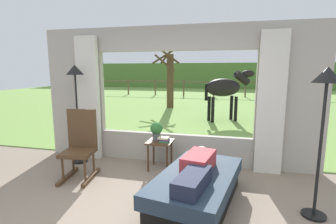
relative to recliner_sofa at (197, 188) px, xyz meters
name	(u,v)px	position (x,y,z in m)	size (l,w,h in m)	color
back_wall_with_window	(174,98)	(-0.64, 1.47, 1.03)	(5.20, 0.12, 2.55)	#ADA599
curtain_panel_left	(89,99)	(-2.33, 1.33, 0.98)	(0.44, 0.10, 2.40)	silver
curtain_panel_right	(271,104)	(1.05, 1.33, 0.98)	(0.44, 0.10, 2.40)	silver
outdoor_pasture_lawn	(212,99)	(-0.64, 12.37, -0.21)	(36.00, 21.68, 0.02)	#759E47
distant_hill_ridge	(219,76)	(-0.64, 22.21, 0.98)	(36.00, 2.00, 2.40)	#537A37
recliner_sofa	(197,188)	(0.00, 0.00, 0.00)	(1.20, 1.84, 0.42)	black
reclining_person	(197,167)	(0.00, -0.05, 0.30)	(0.44, 1.43, 0.22)	#B23338
rocking_chair	(80,145)	(-1.98, 0.43, 0.33)	(0.56, 0.74, 1.12)	#4C331E
side_table	(160,146)	(-0.79, 1.04, 0.21)	(0.44, 0.44, 0.52)	#4C331E
potted_plant	(156,130)	(-0.87, 1.10, 0.48)	(0.22, 0.22, 0.32)	#4C5156
book_stack	(164,140)	(-0.70, 0.98, 0.35)	(0.20, 0.15, 0.09)	#337247
floor_lamp_left	(76,84)	(-2.40, 1.02, 1.28)	(0.32, 0.32, 1.85)	black
floor_lamp_right	(325,98)	(1.42, 0.03, 1.23)	(0.32, 0.32, 1.80)	black
horse	(225,88)	(0.23, 5.71, 0.94)	(1.76, 1.14, 1.73)	black
pasture_tree	(170,78)	(-2.33, 8.36, 1.18)	(1.38, 1.53, 3.15)	#4C3823
pasture_fence_line	(214,86)	(-0.64, 13.83, 0.53)	(16.10, 0.10, 1.10)	brown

